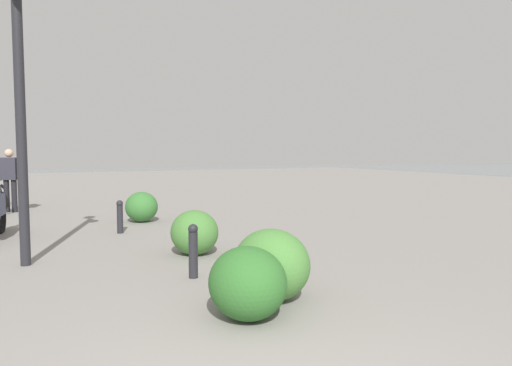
# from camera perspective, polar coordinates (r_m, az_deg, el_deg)

# --- Properties ---
(lamppost) EXTENTS (0.98, 0.28, 4.15)m
(lamppost) POSITION_cam_1_polar(r_m,az_deg,el_deg) (7.39, -27.56, 12.10)
(lamppost) COLOR #232328
(lamppost) RESTS_ON ground
(pedestrian) EXTENTS (0.37, 0.58, 1.71)m
(pedestrian) POSITION_cam_1_polar(r_m,az_deg,el_deg) (13.95, -28.47, 0.82)
(pedestrian) COLOR black
(pedestrian) RESTS_ON ground
(bollard_near) EXTENTS (0.13, 0.13, 0.71)m
(bollard_near) POSITION_cam_1_polar(r_m,az_deg,el_deg) (6.04, -7.87, -8.28)
(bollard_near) COLOR #232328
(bollard_near) RESTS_ON ground
(bollard_mid) EXTENTS (0.13, 0.13, 0.67)m
(bollard_mid) POSITION_cam_1_polar(r_m,az_deg,el_deg) (9.57, -16.68, -3.98)
(bollard_mid) COLOR #232328
(bollard_mid) RESTS_ON ground
(shrub_low) EXTENTS (0.84, 0.75, 0.71)m
(shrub_low) POSITION_cam_1_polar(r_m,az_deg,el_deg) (7.38, -7.71, -6.14)
(shrub_low) COLOR #477F38
(shrub_low) RESTS_ON ground
(shrub_round) EXTENTS (0.85, 0.76, 0.72)m
(shrub_round) POSITION_cam_1_polar(r_m,az_deg,el_deg) (4.58, -1.06, -12.41)
(shrub_round) COLOR #2D6628
(shrub_round) RESTS_ON ground
(shrub_wide) EXTENTS (0.83, 0.74, 0.70)m
(shrub_wide) POSITION_cam_1_polar(r_m,az_deg,el_deg) (10.97, -14.15, -2.92)
(shrub_wide) COLOR #387533
(shrub_wide) RESTS_ON ground
(shrub_tall) EXTENTS (0.93, 0.84, 0.79)m
(shrub_tall) POSITION_cam_1_polar(r_m,az_deg,el_deg) (5.14, 1.94, -10.17)
(shrub_tall) COLOR #477F38
(shrub_tall) RESTS_ON ground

